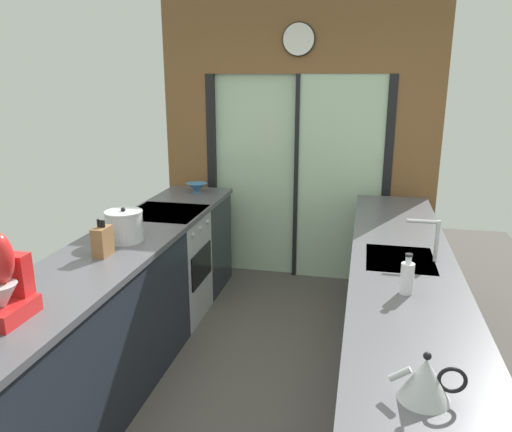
{
  "coord_description": "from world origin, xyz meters",
  "views": [
    {
      "loc": [
        0.65,
        -2.41,
        1.99
      ],
      "look_at": [
        -0.03,
        0.66,
        1.1
      ],
      "focal_mm": 35.06,
      "sensor_mm": 36.0,
      "label": 1
    }
  ],
  "objects": [
    {
      "name": "soap_bottle",
      "position": [
        0.89,
        0.04,
        1.01
      ],
      "size": [
        0.07,
        0.07,
        0.21
      ],
      "color": "silver",
      "rests_on": "right_counter_run"
    },
    {
      "name": "back_wall_unit",
      "position": [
        0.0,
        2.4,
        1.53
      ],
      "size": [
        2.64,
        0.12,
        2.7
      ],
      "color": "brown",
      "rests_on": "ground_plane"
    },
    {
      "name": "stock_pot",
      "position": [
        -0.89,
        0.51,
        1.02
      ],
      "size": [
        0.25,
        0.25,
        0.23
      ],
      "color": "#B7BABC",
      "rests_on": "left_counter_run"
    },
    {
      "name": "ground_plane",
      "position": [
        0.0,
        0.6,
        -0.01
      ],
      "size": [
        5.04,
        7.6,
        0.02
      ],
      "primitive_type": "cube",
      "color": "#4C4742"
    },
    {
      "name": "knife_block",
      "position": [
        -0.89,
        0.22,
        1.01
      ],
      "size": [
        0.08,
        0.14,
        0.23
      ],
      "color": "brown",
      "rests_on": "left_counter_run"
    },
    {
      "name": "mixing_bowl_far",
      "position": [
        -0.89,
        1.98,
        0.97
      ],
      "size": [
        0.2,
        0.2,
        0.09
      ],
      "color": "teal",
      "rests_on": "left_counter_run"
    },
    {
      "name": "stand_mixer",
      "position": [
        -0.89,
        -0.64,
        1.08
      ],
      "size": [
        0.17,
        0.27,
        0.42
      ],
      "color": "red",
      "rests_on": "left_counter_run"
    },
    {
      "name": "left_counter_run",
      "position": [
        -0.91,
        0.13,
        0.47
      ],
      "size": [
        0.62,
        3.8,
        0.92
      ],
      "color": "#1E232D",
      "rests_on": "ground_plane"
    },
    {
      "name": "sink_faucet",
      "position": [
        1.06,
        0.55,
        1.09
      ],
      "size": [
        0.19,
        0.02,
        0.25
      ],
      "color": "#B7BABC",
      "rests_on": "right_counter_run"
    },
    {
      "name": "oven_range",
      "position": [
        -0.91,
        1.25,
        0.46
      ],
      "size": [
        0.6,
        0.6,
        0.92
      ],
      "color": "#B7BABC",
      "rests_on": "ground_plane"
    },
    {
      "name": "right_counter_run",
      "position": [
        0.91,
        0.3,
        0.46
      ],
      "size": [
        0.62,
        3.8,
        0.92
      ],
      "color": "#1E232D",
      "rests_on": "ground_plane"
    },
    {
      "name": "kettle",
      "position": [
        0.89,
        -0.84,
        1.0
      ],
      "size": [
        0.26,
        0.18,
        0.18
      ],
      "color": "#B7BABC",
      "rests_on": "right_counter_run"
    }
  ]
}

